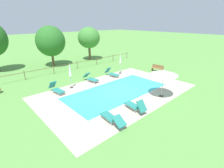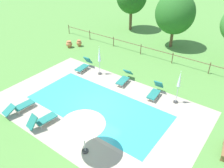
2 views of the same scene
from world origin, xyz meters
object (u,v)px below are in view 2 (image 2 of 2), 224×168
Objects in this scene: sun_lounger_north_far at (84,66)px; terracotta_urn_near_fence at (79,43)px; patio_umbrella_open_foreground at (83,121)px; sun_lounger_north_mid at (155,91)px; tree_west_mid at (175,13)px; patio_umbrella_closed_row_west at (179,82)px; sun_lounger_south_mid at (42,120)px; sun_lounger_north_near_steps at (124,78)px; patio_umbrella_closed_row_centre at (99,56)px; terracotta_urn_by_tree at (69,44)px; sun_lounger_north_end at (20,107)px.

terracotta_urn_near_fence is at bearing 137.85° from sun_lounger_north_far.
patio_umbrella_open_foreground is 14.57m from terracotta_urn_near_fence.
sun_lounger_north_mid is 10.08m from tree_west_mid.
patio_umbrella_closed_row_west is (8.33, 0.26, 1.22)m from sun_lounger_north_far.
sun_lounger_south_mid is at bearing -93.85° from tree_west_mid.
terracotta_urn_near_fence is at bearing 162.14° from sun_lounger_north_mid.
patio_umbrella_closed_row_centre reaches higher than sun_lounger_north_near_steps.
tree_west_mid reaches higher than sun_lounger_north_far.
patio_umbrella_open_foreground is 7.32m from patio_umbrella_closed_row_west.
sun_lounger_north_near_steps is at bearing 2.45° from patio_umbrella_closed_row_centre.
terracotta_urn_near_fence is (-12.23, 3.28, -1.25)m from patio_umbrella_closed_row_west.
sun_lounger_north_end is at bearing -61.76° from terracotta_urn_by_tree.
sun_lounger_north_near_steps is 0.81× the size of patio_umbrella_closed_row_west.
sun_lounger_north_mid is 6.80m from sun_lounger_north_far.
sun_lounger_north_far is at bearing -30.79° from terracotta_urn_by_tree.
patio_umbrella_open_foreground reaches higher than sun_lounger_south_mid.
patio_umbrella_closed_row_centre is at bearing -179.73° from patio_umbrella_closed_row_west.
tree_west_mid is (-2.41, 15.97, 1.33)m from patio_umbrella_open_foreground.
patio_umbrella_closed_row_centre is 9.45m from tree_west_mid.
patio_umbrella_closed_row_centre is at bearing 178.46° from sun_lounger_north_mid.
terracotta_urn_near_fence is at bearing 123.13° from sun_lounger_south_mid.
sun_lounger_north_near_steps is 2.90× the size of terracotta_urn_by_tree.
sun_lounger_north_near_steps is 0.84× the size of patio_umbrella_open_foreground.
sun_lounger_north_far is 5.27m from terracotta_urn_near_fence.
sun_lounger_north_mid is 0.89× the size of sun_lounger_north_end.
sun_lounger_north_mid is 0.76× the size of patio_umbrella_closed_row_west.
sun_lounger_north_near_steps is 8.51m from terracotta_urn_near_fence.
sun_lounger_north_mid is 1.97m from patio_umbrella_closed_row_west.
patio_umbrella_closed_row_west is (4.35, -0.07, 1.24)m from sun_lounger_north_near_steps.
sun_lounger_north_near_steps is 1.07× the size of sun_lounger_north_far.
sun_lounger_north_near_steps is 0.95× the size of sun_lounger_north_end.
patio_umbrella_closed_row_centre is (1.60, 0.23, 1.24)m from sun_lounger_north_far.
sun_lounger_south_mid is 8.99m from patio_umbrella_closed_row_west.
sun_lounger_south_mid reaches higher than sun_lounger_north_near_steps.
sun_lounger_north_near_steps is 2.96× the size of terracotta_urn_near_fence.
sun_lounger_north_near_steps reaches higher than terracotta_urn_by_tree.
patio_umbrella_open_foreground is at bearing -56.21° from patio_umbrella_closed_row_centre.
sun_lounger_north_far reaches higher than terracotta_urn_near_fence.
patio_umbrella_closed_row_west reaches higher than sun_lounger_north_mid.
terracotta_urn_by_tree is (-10.78, 9.44, -1.77)m from patio_umbrella_open_foreground.
tree_west_mid is (2.26, 9.00, 1.82)m from patio_umbrella_closed_row_centre.
tree_west_mid reaches higher than sun_lounger_north_mid.
sun_lounger_north_far is at bearing 94.51° from sun_lounger_north_end.
sun_lounger_north_mid is 0.99× the size of sun_lounger_south_mid.
sun_lounger_south_mid is at bearing -80.29° from patio_umbrella_closed_row_centre.
patio_umbrella_closed_row_centre is 3.64× the size of terracotta_urn_by_tree.
sun_lounger_north_end is at bearing -98.74° from patio_umbrella_closed_row_centre.
sun_lounger_north_mid is 2.79× the size of terracotta_urn_near_fence.
patio_umbrella_closed_row_west reaches higher than sun_lounger_north_end.
sun_lounger_north_near_steps is at bearing 107.89° from patio_umbrella_open_foreground.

